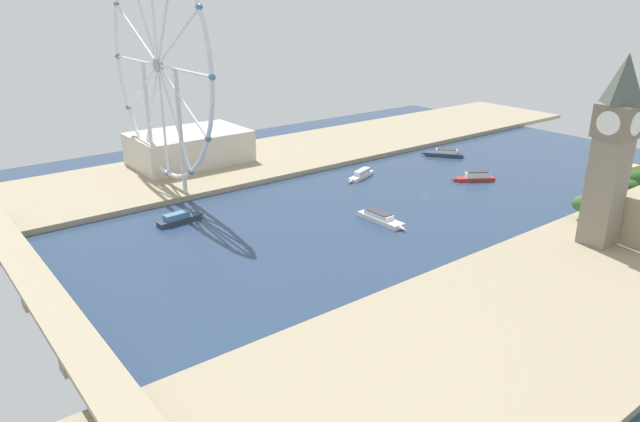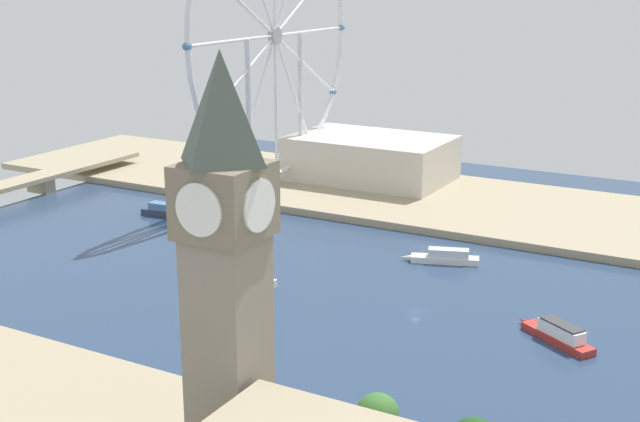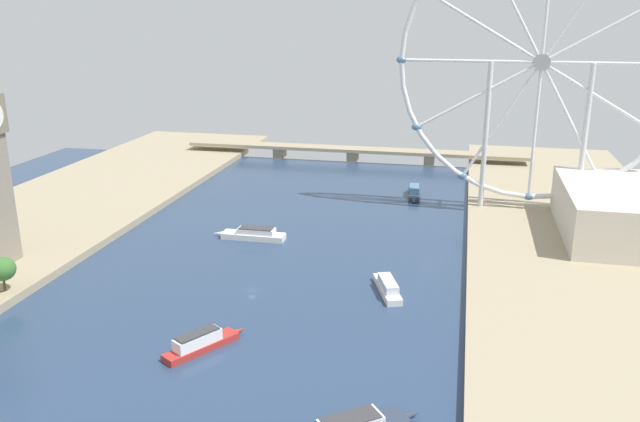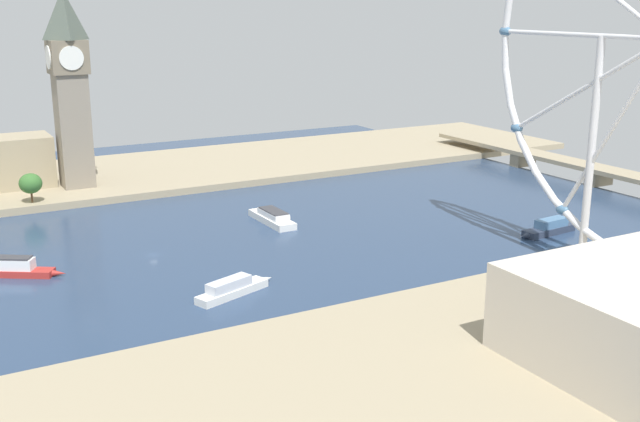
{
  "view_description": "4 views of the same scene",
  "coord_description": "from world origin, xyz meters",
  "views": [
    {
      "loc": [
        -211.26,
        241.05,
        106.94
      ],
      "look_at": [
        -13.15,
        86.96,
        13.36
      ],
      "focal_mm": 32.7,
      "sensor_mm": 36.0,
      "label": 1
    },
    {
      "loc": [
        -222.89,
        -91.85,
        98.71
      ],
      "look_at": [
        21.71,
        44.86,
        19.73
      ],
      "focal_mm": 48.35,
      "sensor_mm": 36.0,
      "label": 2
    },
    {
      "loc": [
        68.3,
        -198.74,
        93.8
      ],
      "look_at": [
        8.35,
        71.82,
        7.55
      ],
      "focal_mm": 36.83,
      "sensor_mm": 36.0,
      "label": 3
    },
    {
      "loc": [
        237.2,
        -69.11,
        80.25
      ],
      "look_at": [
        0.98,
        61.92,
        6.98
      ],
      "focal_mm": 43.55,
      "sensor_mm": 36.0,
      "label": 4
    }
  ],
  "objects": [
    {
      "name": "ground_plane",
      "position": [
        0.0,
        0.0,
        0.0
      ],
      "size": [
        405.21,
        405.21,
        0.0
      ],
      "primitive_type": "plane",
      "color": "navy"
    },
    {
      "name": "riverbank_right",
      "position": [
        117.61,
        0.0,
        1.5
      ],
      "size": [
        90.0,
        520.0,
        3.0
      ],
      "primitive_type": "cube",
      "color": "tan",
      "rests_on": "ground_plane"
    },
    {
      "name": "ferris_wheel",
      "position": [
        99.95,
        111.08,
        69.98
      ],
      "size": [
        128.43,
        3.2,
        131.06
      ],
      "color": "silver",
      "rests_on": "riverbank_right"
    },
    {
      "name": "riverside_hall",
      "position": [
        134.33,
        80.48,
        13.09
      ],
      "size": [
        47.58,
        72.19,
        20.18
      ],
      "primitive_type": "cube",
      "color": "beige",
      "rests_on": "riverbank_right"
    },
    {
      "name": "river_bridge",
      "position": [
        0.0,
        206.23,
        6.47
      ],
      "size": [
        217.21,
        13.36,
        8.25
      ],
      "color": "tan",
      "rests_on": "ground_plane"
    },
    {
      "name": "tour_boat_1",
      "position": [
        -1.12,
        -42.65,
        2.4
      ],
      "size": [
        17.88,
        25.28,
        5.93
      ],
      "rotation": [
        0.0,
        0.0,
        1.01
      ],
      "color": "#B22D28",
      "rests_on": "ground_plane"
    },
    {
      "name": "tour_boat_2",
      "position": [
        45.21,
        130.51,
        2.17
      ],
      "size": [
        7.52,
        26.02,
        5.37
      ],
      "rotation": [
        0.0,
        0.0,
        4.8
      ],
      "color": "#2D384C",
      "rests_on": "ground_plane"
    },
    {
      "name": "tour_boat_4",
      "position": [
        46.01,
        8.8,
        2.06
      ],
      "size": [
        12.85,
        27.12,
        5.08
      ],
      "rotation": [
        0.0,
        0.0,
        1.92
      ],
      "color": "white",
      "rests_on": "ground_plane"
    },
    {
      "name": "tour_boat_5",
      "position": [
        -16.0,
        50.65,
        2.07
      ],
      "size": [
        31.55,
        7.41,
        5.15
      ],
      "rotation": [
        0.0,
        0.0,
        3.15
      ],
      "color": "white",
      "rests_on": "ground_plane"
    }
  ]
}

